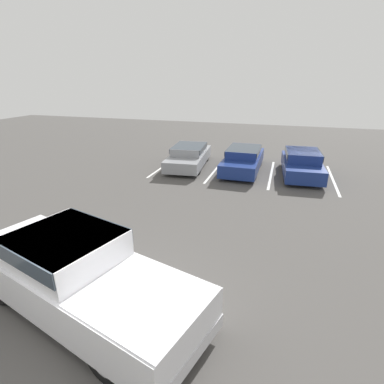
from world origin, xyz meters
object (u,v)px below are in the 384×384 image
at_px(parked_sedan_a, 189,155).
at_px(parked_sedan_c, 302,163).
at_px(parked_sedan_b, 243,159).
at_px(pickup_truck, 79,275).

xyz_separation_m(parked_sedan_a, parked_sedan_c, (6.06, -0.02, 0.05)).
xyz_separation_m(parked_sedan_a, parked_sedan_b, (3.07, 0.04, 0.02)).
bearing_deg(parked_sedan_b, pickup_truck, -8.45).
distance_m(parked_sedan_a, parked_sedan_b, 3.07).
height_order(pickup_truck, parked_sedan_c, pickup_truck).
relative_size(pickup_truck, parked_sedan_b, 1.32).
xyz_separation_m(pickup_truck, parked_sedan_a, (-1.25, 11.52, -0.24)).
distance_m(parked_sedan_a, parked_sedan_c, 6.06).
distance_m(pickup_truck, parked_sedan_c, 12.47).
bearing_deg(parked_sedan_c, parked_sedan_b, -94.95).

